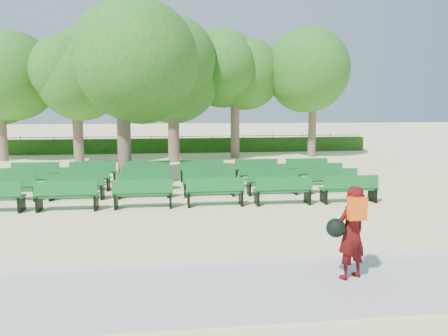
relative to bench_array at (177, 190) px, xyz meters
name	(u,v)px	position (x,y,z in m)	size (l,w,h in m)	color
ground	(164,198)	(-0.43, -0.91, -0.09)	(120.00, 120.00, 0.00)	beige
paving	(158,295)	(-0.43, -8.31, -0.06)	(30.00, 2.20, 0.06)	#B6B6B1
curb	(160,267)	(-0.43, -7.16, -0.04)	(30.00, 0.12, 0.10)	silver
hedge	(167,146)	(-0.43, 13.09, 0.36)	(26.00, 0.70, 0.90)	#255215
fence	(167,152)	(-0.43, 13.49, -0.09)	(26.00, 0.10, 1.02)	black
tree_line	(166,160)	(-0.43, 9.09, -0.09)	(21.80, 6.80, 7.04)	#2D701E
bench_array	(177,190)	(0.00, 0.00, 0.00)	(1.76, 0.65, 1.09)	#116223
tree_among	(122,73)	(-1.97, 2.32, 4.12)	(4.80, 4.80, 6.39)	brown
person	(350,231)	(2.77, -8.11, 0.79)	(0.80, 0.58, 1.59)	#480A0B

